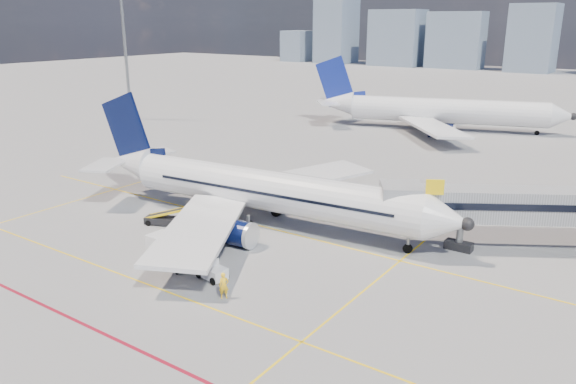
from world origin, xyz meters
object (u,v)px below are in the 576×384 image
at_px(main_aircraft, 256,189).
at_px(belt_loader, 167,219).
at_px(baggage_tug, 211,269).
at_px(ramp_worker, 224,286).
at_px(second_aircraft, 436,111).
at_px(cargo_dolly, 171,250).

relative_size(main_aircraft, belt_loader, 7.08).
xyz_separation_m(baggage_tug, ramp_worker, (2.75, -1.75, 0.16)).
distance_m(second_aircraft, belt_loader, 59.25).
xyz_separation_m(second_aircraft, cargo_dolly, (3.64, -65.16, -1.98)).
height_order(cargo_dolly, belt_loader, cargo_dolly).
relative_size(cargo_dolly, belt_loader, 0.78).
distance_m(main_aircraft, ramp_worker, 15.07).
height_order(belt_loader, ramp_worker, belt_loader).
xyz_separation_m(second_aircraft, baggage_tug, (7.72, -65.15, -2.47)).
bearing_deg(belt_loader, baggage_tug, -50.04).
xyz_separation_m(baggage_tug, cargo_dolly, (-4.08, -0.01, 0.48)).
distance_m(cargo_dolly, belt_loader, 9.13).
height_order(second_aircraft, ramp_worker, second_aircraft).
distance_m(baggage_tug, cargo_dolly, 4.11).
bearing_deg(main_aircraft, baggage_tug, -72.98).
distance_m(second_aircraft, cargo_dolly, 65.29).
height_order(second_aircraft, baggage_tug, second_aircraft).
bearing_deg(main_aircraft, belt_loader, -145.63).
distance_m(second_aircraft, ramp_worker, 67.76).
bearing_deg(ramp_worker, belt_loader, 103.98).
xyz_separation_m(second_aircraft, belt_loader, (-3.16, -59.11, -2.65)).
height_order(main_aircraft, second_aircraft, second_aircraft).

